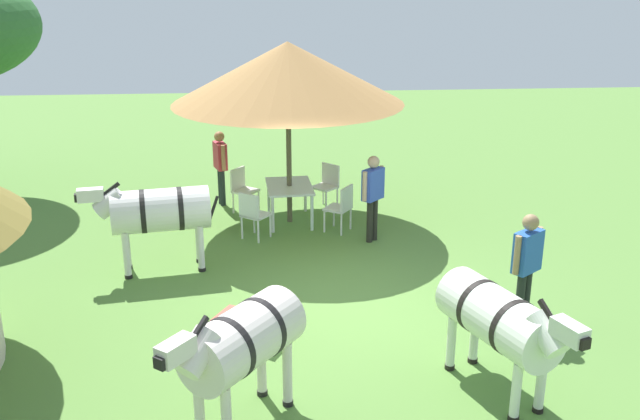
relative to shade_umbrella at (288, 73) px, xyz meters
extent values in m
plane|color=#547F37|center=(-3.42, -0.65, -2.91)|extent=(36.00, 36.00, 0.00)
cylinder|color=brown|center=(0.00, 0.00, -1.73)|extent=(0.10, 0.10, 2.35)
cone|color=#A27642|center=(0.00, 0.00, 0.00)|extent=(4.32, 4.32, 1.12)
cube|color=silver|center=(0.00, 0.00, -2.19)|extent=(1.27, 0.93, 0.04)
cylinder|color=silver|center=(-0.57, 0.34, -2.56)|extent=(0.06, 0.06, 0.70)
cylinder|color=silver|center=(0.53, 0.40, -2.56)|extent=(0.06, 0.06, 0.70)
cylinder|color=silver|center=(-0.53, -0.40, -2.56)|extent=(0.06, 0.06, 0.70)
cylinder|color=silver|center=(0.57, -0.34, -2.56)|extent=(0.06, 0.06, 0.70)
cube|color=silver|center=(-0.84, 0.65, -2.46)|extent=(0.60, 0.61, 0.04)
cube|color=silver|center=(-0.99, 0.77, -2.23)|extent=(0.30, 0.37, 0.45)
cylinder|color=silver|center=(-0.58, 0.69, -2.68)|extent=(0.04, 0.04, 0.45)
cylinder|color=silver|center=(-0.81, 0.39, -2.68)|extent=(0.04, 0.04, 0.45)
cylinder|color=silver|center=(-0.86, 0.91, -2.68)|extent=(0.04, 0.04, 0.45)
cylinder|color=silver|center=(-1.10, 0.61, -2.68)|extent=(0.04, 0.04, 0.45)
cube|color=silver|center=(-0.59, -0.88, -2.46)|extent=(0.60, 0.59, 0.04)
cube|color=silver|center=(-0.69, -1.04, -2.23)|extent=(0.39, 0.28, 0.45)
cylinder|color=silver|center=(-0.64, -0.63, -2.68)|extent=(0.04, 0.04, 0.45)
cylinder|color=silver|center=(-0.33, -0.84, -2.68)|extent=(0.04, 0.04, 0.45)
cylinder|color=silver|center=(-0.84, -0.93, -2.68)|extent=(0.04, 0.04, 0.45)
cylinder|color=silver|center=(-0.53, -1.14, -2.68)|extent=(0.04, 0.04, 0.45)
cube|color=white|center=(0.75, -0.75, -2.46)|extent=(0.61, 0.61, 0.04)
cube|color=white|center=(0.88, -0.88, -2.23)|extent=(0.34, 0.34, 0.45)
cylinder|color=white|center=(0.49, -0.76, -2.68)|extent=(0.04, 0.04, 0.45)
cylinder|color=white|center=(0.76, -0.49, -2.68)|extent=(0.04, 0.04, 0.45)
cylinder|color=white|center=(0.74, -1.01, -2.68)|extent=(0.04, 0.04, 0.45)
cylinder|color=white|center=(1.01, -0.74, -2.68)|extent=(0.04, 0.04, 0.45)
cube|color=silver|center=(0.61, 0.87, -2.46)|extent=(0.60, 0.60, 0.04)
cube|color=silver|center=(0.72, 1.02, -2.23)|extent=(0.38, 0.29, 0.45)
cylinder|color=silver|center=(0.66, 0.61, -2.68)|extent=(0.04, 0.04, 0.45)
cylinder|color=silver|center=(0.35, 0.83, -2.68)|extent=(0.04, 0.04, 0.45)
cylinder|color=silver|center=(0.87, 0.90, -2.68)|extent=(0.04, 0.04, 0.45)
cylinder|color=silver|center=(0.56, 1.12, -2.68)|extent=(0.04, 0.04, 0.45)
cylinder|color=black|center=(-1.19, -1.41, -2.51)|extent=(0.12, 0.12, 0.80)
cylinder|color=black|center=(-1.09, -1.51, -2.51)|extent=(0.12, 0.12, 0.80)
cube|color=blue|center=(-1.14, -1.46, -1.82)|extent=(0.45, 0.45, 0.57)
cylinder|color=tan|center=(-1.32, -1.28, -1.81)|extent=(0.08, 0.08, 0.53)
cylinder|color=tan|center=(-0.96, -1.63, -1.81)|extent=(0.08, 0.08, 0.53)
sphere|color=tan|center=(-1.14, -1.46, -1.41)|extent=(0.22, 0.22, 0.22)
cylinder|color=black|center=(1.21, 1.40, -2.52)|extent=(0.11, 0.11, 0.78)
cylinder|color=black|center=(1.08, 1.36, -2.52)|extent=(0.11, 0.11, 0.78)
cube|color=#B42F3C|center=(1.15, 1.38, -1.85)|extent=(0.46, 0.32, 0.55)
cylinder|color=#A36D4A|center=(1.37, 1.46, -1.83)|extent=(0.08, 0.08, 0.52)
cylinder|color=#A36D4A|center=(0.92, 1.30, -1.83)|extent=(0.08, 0.08, 0.52)
sphere|color=#A36D4A|center=(1.15, 1.38, -1.45)|extent=(0.21, 0.21, 0.21)
cylinder|color=black|center=(-4.52, -3.03, -2.49)|extent=(0.12, 0.12, 0.82)
cylinder|color=black|center=(-4.43, -3.15, -2.49)|extent=(0.12, 0.12, 0.82)
cube|color=#2455B0|center=(-4.47, -3.09, -1.79)|extent=(0.43, 0.48, 0.58)
cylinder|color=#967952|center=(-4.62, -2.89, -1.77)|extent=(0.09, 0.09, 0.55)
cylinder|color=#967952|center=(-4.32, -3.29, -1.77)|extent=(0.09, 0.09, 0.55)
sphere|color=#967952|center=(-4.47, -3.09, -1.37)|extent=(0.22, 0.22, 0.22)
cube|color=#C24D3E|center=(-4.36, 0.89, -2.69)|extent=(0.72, 0.73, 0.03)
cube|color=silver|center=(-4.49, 0.64, -2.47)|extent=(0.72, 0.73, 0.29)
cube|color=beige|center=(-4.61, 0.96, -2.80)|extent=(0.32, 0.55, 0.22)
cube|color=beige|center=(-4.16, 0.71, -2.80)|extent=(0.32, 0.55, 0.22)
cylinder|color=silver|center=(-6.01, -2.20, -1.94)|extent=(1.70, 1.19, 0.65)
cylinder|color=black|center=(-5.72, -2.08, -1.94)|extent=(0.32, 0.64, 0.66)
cylinder|color=black|center=(-6.27, -2.31, -1.94)|extent=(0.32, 0.64, 0.66)
cylinder|color=silver|center=(-6.74, -2.49, -1.76)|extent=(0.61, 0.47, 0.50)
cube|color=silver|center=(-7.00, -2.60, -1.60)|extent=(0.44, 0.32, 0.20)
cube|color=black|center=(-7.16, -2.67, -1.63)|extent=(0.16, 0.16, 0.12)
cube|color=black|center=(-6.74, -2.49, -1.56)|extent=(0.35, 0.17, 0.28)
cylinder|color=silver|center=(-6.50, -2.59, -2.55)|extent=(0.11, 0.11, 0.72)
cylinder|color=black|center=(-6.50, -2.59, -2.88)|extent=(0.13, 0.13, 0.06)
cylinder|color=silver|center=(-6.63, -2.26, -2.55)|extent=(0.11, 0.11, 0.72)
cylinder|color=black|center=(-6.63, -2.26, -2.88)|extent=(0.13, 0.13, 0.06)
cylinder|color=silver|center=(-5.39, -2.14, -2.55)|extent=(0.11, 0.11, 0.72)
cylinder|color=black|center=(-5.39, -2.14, -2.88)|extent=(0.13, 0.13, 0.06)
cylinder|color=silver|center=(-5.53, -1.81, -2.55)|extent=(0.11, 0.11, 0.72)
cylinder|color=black|center=(-5.53, -1.81, -2.88)|extent=(0.13, 0.13, 0.06)
cylinder|color=black|center=(-5.24, -1.89, -2.04)|extent=(0.24, 0.13, 0.53)
cylinder|color=silver|center=(-6.46, 0.72, -1.85)|extent=(1.52, 1.39, 0.68)
cylinder|color=black|center=(-6.23, 0.55, -1.85)|extent=(0.49, 0.60, 0.69)
cylinder|color=black|center=(-6.66, 0.87, -1.85)|extent=(0.49, 0.60, 0.69)
cylinder|color=silver|center=(-7.01, 1.15, -1.67)|extent=(0.62, 0.57, 0.51)
cube|color=silver|center=(-7.23, 1.32, -1.51)|extent=(0.43, 0.39, 0.20)
cube|color=black|center=(-7.38, 1.43, -1.54)|extent=(0.17, 0.17, 0.12)
cube|color=black|center=(-7.01, 1.15, -1.47)|extent=(0.31, 0.26, 0.28)
cylinder|color=silver|center=(-6.76, 1.19, -2.50)|extent=(0.11, 0.11, 0.81)
cylinder|color=silver|center=(-6.15, 0.25, -2.50)|extent=(0.11, 0.11, 0.81)
cylinder|color=black|center=(-6.15, 0.25, -2.88)|extent=(0.13, 0.13, 0.06)
cylinder|color=silver|center=(-5.92, 0.54, -2.50)|extent=(0.11, 0.11, 0.81)
cylinder|color=black|center=(-5.92, 0.54, -2.88)|extent=(0.13, 0.13, 0.06)
cylinder|color=black|center=(-5.86, 0.26, -1.95)|extent=(0.22, 0.18, 0.53)
cylinder|color=silver|center=(-2.17, 2.15, -1.85)|extent=(0.95, 1.65, 0.70)
cylinder|color=black|center=(-2.12, 1.84, -1.85)|extent=(0.71, 0.20, 0.71)
cylinder|color=black|center=(-2.22, 2.43, -1.85)|extent=(0.71, 0.20, 0.71)
cylinder|color=silver|center=(-2.30, 2.91, -1.67)|extent=(0.40, 0.59, 0.51)
cube|color=silver|center=(-2.35, 3.19, -1.51)|extent=(0.24, 0.42, 0.20)
cube|color=black|center=(-2.38, 3.37, -1.54)|extent=(0.14, 0.14, 0.12)
cube|color=black|center=(-2.30, 2.91, -1.47)|extent=(0.10, 0.37, 0.28)
cylinder|color=silver|center=(-2.46, 2.70, -2.51)|extent=(0.11, 0.11, 0.79)
cylinder|color=black|center=(-2.46, 2.70, -2.88)|extent=(0.13, 0.13, 0.06)
cylinder|color=silver|center=(-2.08, 2.76, -2.51)|extent=(0.11, 0.11, 0.79)
cylinder|color=black|center=(-2.08, 2.76, -2.88)|extent=(0.13, 0.13, 0.06)
cylinder|color=silver|center=(-2.26, 1.54, -2.51)|extent=(0.11, 0.11, 0.79)
cylinder|color=black|center=(-2.26, 1.54, -2.88)|extent=(0.13, 0.13, 0.06)
cylinder|color=silver|center=(-1.88, 1.60, -2.51)|extent=(0.11, 0.11, 0.79)
cylinder|color=black|center=(-1.88, 1.60, -2.88)|extent=(0.13, 0.13, 0.06)
cylinder|color=black|center=(-2.03, 1.34, -1.95)|extent=(0.09, 0.24, 0.53)
camera|label=1|loc=(-13.23, 0.42, 1.97)|focal=40.21mm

